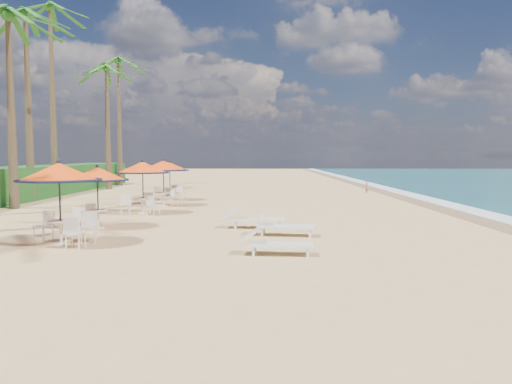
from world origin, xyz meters
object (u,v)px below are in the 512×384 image
(station_2, at_px, (143,174))
(station_3, at_px, (163,171))
(station_1, at_px, (96,180))
(lounger_near, at_px, (273,242))
(station_0, at_px, (61,182))
(station_4, at_px, (170,171))
(lounger_far, at_px, (251,218))
(lounger_mid, at_px, (279,225))

(station_2, xyz_separation_m, station_3, (0.23, 3.25, 0.01))
(station_1, distance_m, lounger_near, 7.41)
(station_0, distance_m, station_2, 7.34)
(station_2, relative_size, station_4, 1.05)
(lounger_far, bearing_deg, station_0, -148.00)
(lounger_mid, height_order, lounger_far, lounger_far)
(station_0, bearing_deg, lounger_mid, 15.54)
(lounger_near, xyz_separation_m, lounger_mid, (0.27, 2.94, 0.03))
(station_3, bearing_deg, lounger_near, -67.28)
(station_1, relative_size, lounger_near, 1.13)
(station_4, relative_size, lounger_near, 1.15)
(station_1, bearing_deg, lounger_near, -37.54)
(lounger_near, distance_m, lounger_mid, 2.95)
(station_2, bearing_deg, station_3, 85.89)
(station_3, distance_m, lounger_mid, 10.44)
(station_1, bearing_deg, lounger_far, 0.81)
(lounger_near, bearing_deg, station_0, 171.65)
(station_4, bearing_deg, station_0, -91.96)
(station_1, distance_m, station_3, 7.47)
(station_3, distance_m, lounger_far, 8.65)
(station_2, relative_size, lounger_near, 1.21)
(station_1, xyz_separation_m, station_2, (0.57, 4.17, 0.04))
(station_4, height_order, lounger_far, station_4)
(station_4, distance_m, lounger_near, 15.85)
(station_3, relative_size, station_4, 1.06)
(lounger_near, height_order, lounger_mid, lounger_mid)
(station_0, xyz_separation_m, station_2, (0.47, 7.33, -0.04))
(station_0, bearing_deg, lounger_far, 32.56)
(station_1, xyz_separation_m, station_3, (0.81, 7.43, 0.05))
(station_2, xyz_separation_m, station_4, (-0.00, 6.30, -0.09))
(station_0, relative_size, lounger_near, 1.24)
(station_1, bearing_deg, station_4, 86.86)
(station_2, distance_m, lounger_mid, 7.99)
(station_1, height_order, station_2, station_2)
(station_0, relative_size, station_2, 1.03)
(station_3, xyz_separation_m, lounger_far, (4.35, -7.35, -1.32))
(station_1, height_order, station_3, station_3)
(station_1, height_order, station_4, station_4)
(lounger_near, bearing_deg, station_2, 125.58)
(station_2, distance_m, station_3, 3.26)
(station_0, height_order, lounger_far, station_0)
(station_3, height_order, lounger_near, station_3)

